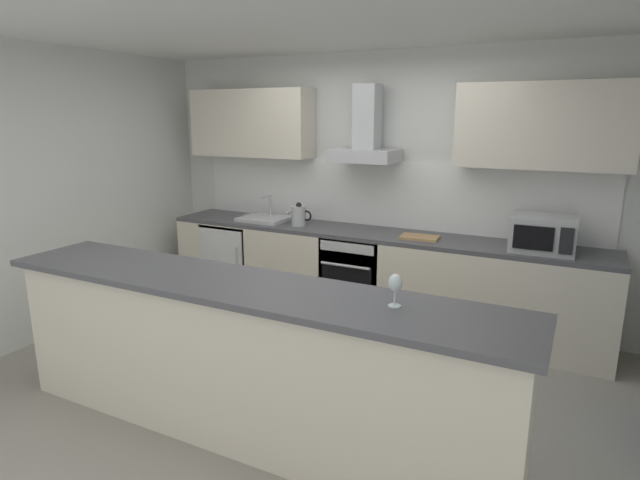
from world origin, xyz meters
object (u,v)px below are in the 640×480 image
at_px(refrigerator, 237,260).
at_px(sink, 264,218).
at_px(microwave, 543,234).
at_px(range_hood, 366,138).
at_px(kettle, 299,215).
at_px(wine_glass, 395,284).
at_px(oven, 358,275).
at_px(chopping_board, 420,237).

height_order(refrigerator, sink, sink).
relative_size(microwave, range_hood, 0.69).
relative_size(kettle, range_hood, 0.40).
bearing_deg(refrigerator, wine_glass, -39.13).
bearing_deg(range_hood, oven, -90.00).
bearing_deg(wine_glass, refrigerator, 140.87).
bearing_deg(microwave, chopping_board, 179.77).
relative_size(oven, sink, 1.60).
relative_size(kettle, wine_glass, 1.62).
bearing_deg(wine_glass, kettle, 130.24).
xyz_separation_m(sink, range_hood, (1.09, 0.12, 0.86)).
relative_size(oven, range_hood, 1.11).
bearing_deg(range_hood, microwave, -5.47).
xyz_separation_m(oven, sink, (-1.09, 0.01, 0.47)).
distance_m(microwave, wine_glass, 2.12).
xyz_separation_m(range_hood, chopping_board, (0.61, -0.15, -0.88)).
bearing_deg(oven, wine_glass, -62.51).
height_order(microwave, kettle, microwave).
bearing_deg(sink, refrigerator, -177.88).
xyz_separation_m(sink, chopping_board, (1.71, -0.03, -0.02)).
height_order(microwave, chopping_board, microwave).
relative_size(refrigerator, range_hood, 1.18).
bearing_deg(microwave, oven, 179.03).
bearing_deg(chopping_board, wine_glass, -77.22).
bearing_deg(wine_glass, sink, 136.20).
distance_m(oven, chopping_board, 0.76).
bearing_deg(kettle, wine_glass, -49.76).
distance_m(microwave, kettle, 2.29).
bearing_deg(oven, refrigerator, -179.89).
bearing_deg(microwave, wine_glass, -105.53).
bearing_deg(range_hood, kettle, -165.82).
bearing_deg(refrigerator, microwave, -0.46).
xyz_separation_m(kettle, chopping_board, (1.26, 0.01, -0.09)).
bearing_deg(kettle, range_hood, 14.18).
bearing_deg(refrigerator, range_hood, 5.16).
bearing_deg(refrigerator, oven, 0.11).
bearing_deg(refrigerator, sink, 2.12).
distance_m(kettle, chopping_board, 1.26).
bearing_deg(refrigerator, chopping_board, -0.58).
bearing_deg(microwave, refrigerator, 179.54).
distance_m(kettle, wine_glass, 2.67).
bearing_deg(wine_glass, chopping_board, 102.78).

